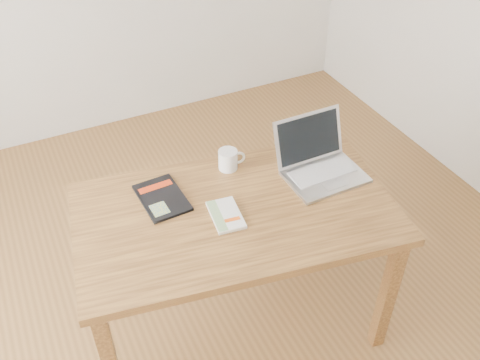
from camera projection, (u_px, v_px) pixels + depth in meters
name	position (u px, v px, depth m)	size (l,w,h in m)	color
room	(171.00, 88.00, 1.84)	(4.04, 4.04, 2.70)	brown
desk	(236.00, 225.00, 2.31)	(1.45, 0.97, 0.75)	brown
white_guidebook	(226.00, 215.00, 2.22)	(0.14, 0.21, 0.02)	silver
black_guidebook	(162.00, 198.00, 2.30)	(0.19, 0.28, 0.01)	black
laptop	(319.00, 163.00, 2.42)	(0.35, 0.32, 0.24)	silver
coffee_mug	(229.00, 159.00, 2.45)	(0.13, 0.09, 0.10)	white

